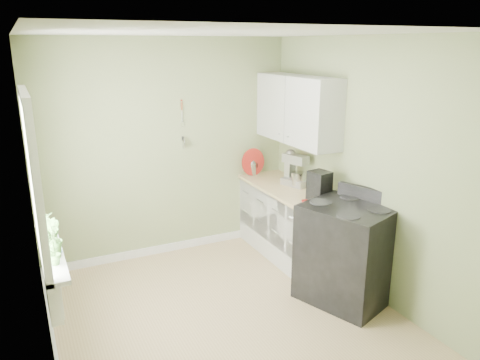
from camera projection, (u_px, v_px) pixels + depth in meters
name	position (u px, v px, depth m)	size (l,w,h in m)	color
floor	(228.00, 321.00, 4.61)	(3.20, 3.60, 0.02)	tan
ceiling	(226.00, 31.00, 3.84)	(3.20, 3.60, 0.02)	white
wall_back	(167.00, 150.00, 5.79)	(3.20, 0.02, 2.70)	#8C9867
wall_left	(35.00, 217.00, 3.55)	(0.02, 3.60, 2.70)	#8C9867
wall_right	(367.00, 169.00, 4.90)	(0.02, 3.60, 2.70)	#8C9867
base_cabinets	(289.00, 223.00, 5.89)	(0.60, 1.60, 0.87)	silver
countertop	(289.00, 189.00, 5.76)	(0.64, 1.60, 0.04)	tan
upper_cabinets	(297.00, 109.00, 5.63)	(0.35, 1.40, 0.80)	silver
window	(33.00, 181.00, 3.76)	(0.06, 1.14, 1.44)	white
window_sill	(52.00, 255.00, 3.98)	(0.18, 1.14, 0.04)	white
radiator	(53.00, 293.00, 4.02)	(0.12, 0.50, 0.35)	white
wall_utensils	(183.00, 132.00, 5.78)	(0.02, 0.14, 0.58)	tan
stove	(346.00, 253.00, 4.85)	(1.01, 1.05, 1.17)	black
stand_mixer	(295.00, 171.00, 5.81)	(0.31, 0.39, 0.43)	#B2B2B7
kettle	(252.00, 167.00, 6.28)	(0.20, 0.12, 0.21)	silver
coffee_maker	(319.00, 187.00, 5.20)	(0.24, 0.25, 0.35)	black
red_tray	(253.00, 162.00, 6.24)	(0.37, 0.37, 0.02)	#A02019
jar	(305.00, 204.00, 5.03)	(0.08, 0.08, 0.08)	#C4B49B
plant_a	(54.00, 247.00, 3.72)	(0.16, 0.11, 0.31)	#366226
plant_b	(52.00, 238.00, 3.87)	(0.18, 0.15, 0.33)	#366226
plant_c	(49.00, 227.00, 4.15)	(0.16, 0.16, 0.29)	#366226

